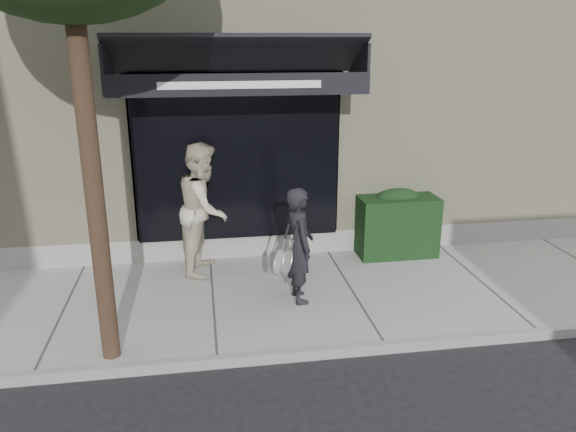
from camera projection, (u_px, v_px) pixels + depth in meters
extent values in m
plane|color=black|center=(351.00, 296.00, 8.21)|extent=(80.00, 80.00, 0.00)
cube|color=gray|center=(351.00, 293.00, 8.20)|extent=(20.00, 3.00, 0.12)
cube|color=gray|center=(385.00, 347.00, 6.74)|extent=(20.00, 0.10, 0.14)
cube|color=#C0B992|center=(294.00, 79.00, 12.08)|extent=(14.00, 7.00, 5.50)
cube|color=gray|center=(326.00, 241.00, 9.74)|extent=(14.02, 0.42, 0.50)
cube|color=black|center=(237.00, 157.00, 8.90)|extent=(3.20, 0.30, 2.60)
cube|color=gray|center=(135.00, 159.00, 8.80)|extent=(0.08, 0.40, 2.60)
cube|color=gray|center=(333.00, 152.00, 9.28)|extent=(0.08, 0.40, 2.60)
cube|color=gray|center=(234.00, 70.00, 8.63)|extent=(3.36, 0.40, 0.12)
cube|color=black|center=(237.00, 54.00, 7.89)|extent=(3.60, 1.03, 0.55)
cube|color=black|center=(240.00, 85.00, 7.54)|extent=(3.60, 0.05, 0.30)
cube|color=white|center=(241.00, 85.00, 7.51)|extent=(2.20, 0.01, 0.10)
cube|color=black|center=(107.00, 60.00, 7.65)|extent=(0.04, 1.00, 0.45)
cube|color=black|center=(359.00, 59.00, 8.18)|extent=(0.04, 1.00, 0.45)
cube|color=black|center=(396.00, 225.00, 9.37)|extent=(1.30, 0.70, 1.00)
ellipsoid|color=black|center=(398.00, 197.00, 9.21)|extent=(0.71, 0.38, 0.27)
cylinder|color=black|center=(91.00, 161.00, 5.78)|extent=(0.20, 0.20, 4.80)
imported|color=black|center=(299.00, 245.00, 7.62)|extent=(0.44, 0.62, 1.61)
torus|color=silver|center=(287.00, 262.00, 7.36)|extent=(0.15, 0.32, 0.30)
cylinder|color=silver|center=(287.00, 262.00, 7.36)|extent=(0.12, 0.28, 0.26)
cylinder|color=silver|center=(287.00, 262.00, 7.36)|extent=(0.18, 0.05, 0.07)
cylinder|color=black|center=(287.00, 262.00, 7.36)|extent=(0.20, 0.06, 0.09)
torus|color=silver|center=(279.00, 262.00, 7.27)|extent=(0.15, 0.32, 0.30)
cylinder|color=silver|center=(279.00, 262.00, 7.27)|extent=(0.12, 0.28, 0.26)
cylinder|color=silver|center=(279.00, 262.00, 7.27)|extent=(0.18, 0.05, 0.07)
cylinder|color=black|center=(279.00, 262.00, 7.27)|extent=(0.20, 0.07, 0.08)
imported|color=beige|center=(204.00, 208.00, 8.55)|extent=(0.98, 1.14, 2.02)
torus|color=silver|center=(192.00, 220.00, 8.31)|extent=(0.15, 0.31, 0.29)
cylinder|color=silver|center=(192.00, 220.00, 8.31)|extent=(0.11, 0.27, 0.25)
cylinder|color=silver|center=(192.00, 220.00, 8.31)|extent=(0.18, 0.03, 0.08)
cylinder|color=black|center=(192.00, 220.00, 8.31)|extent=(0.20, 0.04, 0.10)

